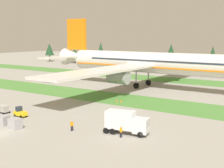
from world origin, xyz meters
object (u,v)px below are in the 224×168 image
(taxiway_marker_1, at_px, (121,101))
(uld_container_2, at_px, (15,123))
(ground_crew_marshaller, at_px, (121,131))
(uld_container_3, at_px, (2,120))
(baggage_tug, at_px, (20,113))
(airliner, at_px, (149,62))
(catering_truck, at_px, (126,122))
(ground_crew_loader, at_px, (72,125))
(cargo_dolly_lead, at_px, (4,109))
(taxiway_marker_0, at_px, (117,101))

(taxiway_marker_1, bearing_deg, uld_container_2, -96.17)
(ground_crew_marshaller, xyz_separation_m, taxiway_marker_1, (-13.90, 21.70, -0.62))
(uld_container_3, bearing_deg, baggage_tug, 109.81)
(ground_crew_marshaller, bearing_deg, airliner, -151.40)
(catering_truck, bearing_deg, baggage_tug, -96.51)
(airliner, xyz_separation_m, uld_container_2, (1.61, -49.81, -6.57))
(uld_container_3, relative_size, taxiway_marker_1, 3.03)
(catering_truck, bearing_deg, airliner, -169.07)
(baggage_tug, height_order, catering_truck, catering_truck)
(ground_crew_marshaller, distance_m, taxiway_marker_1, 25.78)
(uld_container_3, bearing_deg, catering_truck, 21.06)
(uld_container_2, bearing_deg, airliner, 91.85)
(ground_crew_marshaller, height_order, uld_container_3, ground_crew_marshaller)
(uld_container_2, distance_m, uld_container_3, 3.55)
(ground_crew_loader, bearing_deg, cargo_dolly_lead, -67.52)
(ground_crew_marshaller, relative_size, taxiway_marker_0, 2.99)
(baggage_tug, distance_m, ground_crew_marshaller, 22.39)
(catering_truck, distance_m, taxiway_marker_1, 23.98)
(ground_crew_loader, relative_size, uld_container_3, 0.87)
(airliner, distance_m, catering_truck, 46.00)
(baggage_tug, height_order, taxiway_marker_0, baggage_tug)
(airliner, height_order, taxiway_marker_1, airliner)
(ground_crew_loader, bearing_deg, taxiway_marker_1, -140.09)
(airliner, relative_size, ground_crew_marshaller, 47.07)
(ground_crew_loader, xyz_separation_m, taxiway_marker_1, (-5.54, 23.32, -0.62))
(uld_container_2, relative_size, uld_container_3, 1.00)
(ground_crew_marshaller, bearing_deg, ground_crew_loader, -73.29)
(cargo_dolly_lead, height_order, uld_container_3, uld_container_3)
(cargo_dolly_lead, relative_size, ground_crew_marshaller, 1.28)
(catering_truck, bearing_deg, cargo_dolly_lead, -97.74)
(baggage_tug, relative_size, taxiway_marker_0, 4.50)
(cargo_dolly_lead, height_order, taxiway_marker_0, cargo_dolly_lead)
(catering_truck, xyz_separation_m, taxiway_marker_0, (-14.42, 19.26, -1.66))
(ground_crew_loader, height_order, uld_container_3, ground_crew_loader)
(taxiway_marker_1, bearing_deg, baggage_tug, -111.08)
(ground_crew_loader, bearing_deg, ground_crew_marshaller, 127.51)
(taxiway_marker_0, relative_size, taxiway_marker_1, 0.88)
(airliner, xyz_separation_m, catering_truck, (18.14, -41.92, -5.49))
(uld_container_2, bearing_deg, cargo_dolly_lead, 151.73)
(ground_crew_loader, bearing_deg, taxiway_marker_0, -137.76)
(ground_crew_marshaller, bearing_deg, taxiway_marker_0, -139.40)
(uld_container_3, height_order, taxiway_marker_1, uld_container_3)
(uld_container_3, bearing_deg, ground_crew_marshaller, 15.72)
(catering_truck, relative_size, uld_container_3, 3.64)
(airliner, relative_size, uld_container_2, 40.95)
(taxiway_marker_0, bearing_deg, ground_crew_marshaller, -55.16)
(taxiway_marker_1, bearing_deg, ground_crew_loader, -76.64)
(catering_truck, xyz_separation_m, taxiway_marker_1, (-13.54, 19.72, -1.62))
(airliner, relative_size, catering_truck, 11.24)
(ground_crew_marshaller, distance_m, uld_container_3, 21.23)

